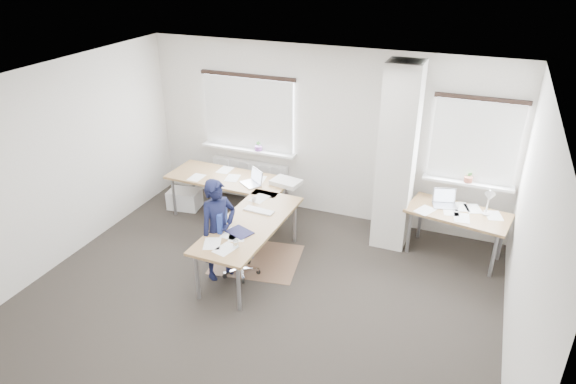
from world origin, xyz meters
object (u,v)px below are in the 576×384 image
at_px(desk_main, 241,200).
at_px(desk_side, 459,215).
at_px(task_chair, 237,256).
at_px(person, 219,230).

bearing_deg(desk_main, desk_side, 15.34).
relative_size(task_chair, person, 0.69).
relative_size(desk_side, task_chair, 1.50).
bearing_deg(person, desk_side, -29.77).
relative_size(desk_side, person, 1.04).
height_order(desk_main, task_chair, task_chair).
xyz_separation_m(task_chair, person, (-0.20, -0.12, 0.44)).
height_order(desk_main, person, person).
xyz_separation_m(desk_side, person, (-2.94, -1.69, 0.04)).
relative_size(desk_main, person, 1.84).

